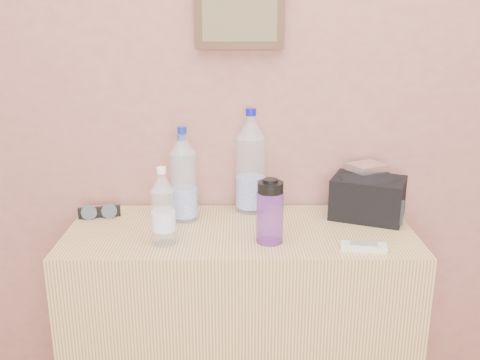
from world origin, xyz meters
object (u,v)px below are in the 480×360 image
at_px(pet_large_a, 183,182).
at_px(toiletry_bag, 368,195).
at_px(pet_large_c, 251,167).
at_px(sunglasses, 99,212).
at_px(pet_small, 163,211).
at_px(pet_large_b, 184,180).
at_px(nalgene_bottle, 270,211).
at_px(foil_packet, 367,167).
at_px(dresser, 240,324).
at_px(ac_remote, 363,247).

distance_m(pet_large_a, toiletry_bag, 0.64).
height_order(pet_large_a, toiletry_bag, pet_large_a).
distance_m(pet_large_c, sunglasses, 0.55).
bearing_deg(sunglasses, pet_small, -53.71).
bearing_deg(pet_large_c, pet_large_b, -159.13).
bearing_deg(pet_large_a, pet_small, -100.51).
distance_m(pet_large_b, nalgene_bottle, 0.35).
distance_m(pet_small, foil_packet, 0.72).
distance_m(pet_large_b, foil_packet, 0.63).
distance_m(dresser, sunglasses, 0.63).
height_order(dresser, foil_packet, foil_packet).
height_order(pet_small, foil_packet, pet_small).
bearing_deg(foil_packet, pet_large_a, -176.73).
xyz_separation_m(pet_large_b, pet_large_c, (0.23, 0.09, 0.02)).
bearing_deg(pet_large_c, foil_packet, -6.32).
distance_m(pet_large_a, sunglasses, 0.32).
xyz_separation_m(pet_large_b, pet_small, (-0.04, -0.21, -0.04)).
xyz_separation_m(dresser, toiletry_bag, (0.44, 0.11, 0.44)).
height_order(nalgene_bottle, foil_packet, nalgene_bottle).
relative_size(toiletry_bag, foil_packet, 2.07).
xyz_separation_m(pet_large_b, nalgene_bottle, (0.28, -0.20, -0.04)).
bearing_deg(pet_small, pet_large_c, 47.21).
bearing_deg(pet_large_c, dresser, -101.99).
bearing_deg(foil_packet, pet_large_c, 173.68).
height_order(pet_large_b, ac_remote, pet_large_b).
relative_size(pet_large_c, pet_small, 1.52).
bearing_deg(pet_small, pet_large_a, 79.49).
bearing_deg(ac_remote, pet_large_b, 164.02).
bearing_deg(toiletry_bag, pet_large_c, -167.64).
relative_size(dresser, pet_large_c, 3.06).
relative_size(dresser, nalgene_bottle, 5.58).
bearing_deg(sunglasses, pet_large_a, -14.90).
distance_m(ac_remote, toiletry_bag, 0.29).
bearing_deg(dresser, toiletry_bag, 13.79).
relative_size(pet_large_b, nalgene_bottle, 1.60).
xyz_separation_m(sunglasses, toiletry_bag, (0.93, -0.01, 0.06)).
xyz_separation_m(pet_small, ac_remote, (0.60, -0.05, -0.10)).
bearing_deg(toiletry_bag, dresser, -143.72).
relative_size(pet_large_b, toiletry_bag, 1.36).
bearing_deg(pet_large_a, toiletry_bag, 0.74).
distance_m(pet_large_a, pet_large_b, 0.01).
bearing_deg(pet_large_b, foil_packet, 3.90).
bearing_deg(pet_large_c, pet_small, -132.79).
xyz_separation_m(toiletry_bag, foil_packet, (-0.00, 0.03, 0.09)).
bearing_deg(ac_remote, pet_large_c, 142.58).
relative_size(pet_large_b, sunglasses, 2.25).
bearing_deg(pet_large_b, pet_small, -101.74).
bearing_deg(ac_remote, pet_large_a, 163.58).
bearing_deg(sunglasses, toiletry_bag, -12.42).
bearing_deg(pet_large_b, pet_large_a, 116.11).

